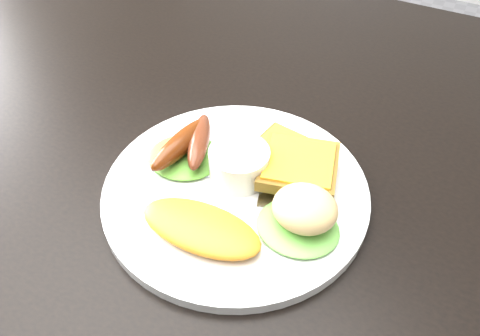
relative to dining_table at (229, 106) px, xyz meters
The scene contains 13 objects.
dining_table is the anchor object (origin of this frame).
dining_chair 0.84m from the dining_table, 99.13° to the left, with size 0.36×0.36×0.04m, color tan.
plate 0.19m from the dining_table, 58.58° to the right, with size 0.29×0.29×0.01m, color white.
lettuce_left 0.15m from the dining_table, 80.45° to the right, with size 0.09×0.08×0.01m, color green.
lettuce_right 0.26m from the dining_table, 45.33° to the right, with size 0.08×0.08×0.01m, color #52A13C.
omelette 0.25m from the dining_table, 67.18° to the right, with size 0.13×0.06×0.02m, color #DD8E3F.
sausage_a 0.15m from the dining_table, 82.13° to the right, with size 0.03×0.10×0.03m, color #672C0B.
sausage_b 0.15m from the dining_table, 74.85° to the right, with size 0.02×0.09×0.02m, color #5F3018.
ramekin 0.18m from the dining_table, 56.94° to the right, with size 0.07×0.07×0.04m, color white.
toast_a 0.16m from the dining_table, 36.56° to the right, with size 0.07×0.07×0.01m, color #925925.
toast_b 0.20m from the dining_table, 37.37° to the right, with size 0.08×0.08×0.01m, color brown.
potato_salad 0.25m from the dining_table, 43.52° to the right, with size 0.07×0.06×0.03m, color beige.
fork 0.17m from the dining_table, 74.77° to the right, with size 0.16×0.01×0.00m, color #ADAFB7.
Camera 1 is at (0.26, -0.46, 1.13)m, focal length 35.00 mm.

